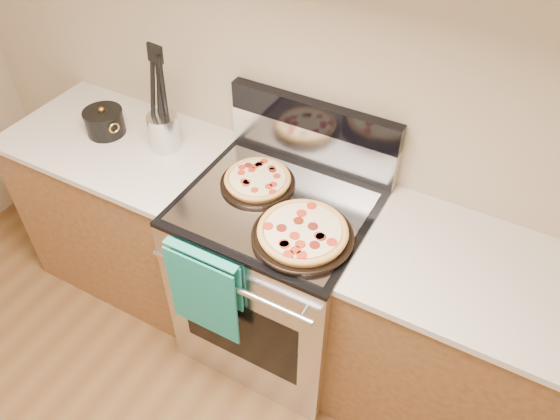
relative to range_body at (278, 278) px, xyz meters
The scene contains 17 objects.
wall_back 0.97m from the range_body, 90.00° to the left, with size 4.00×4.00×0.00m, color tan.
range_body is the anchor object (origin of this frame).
oven_window 0.34m from the range_body, 90.00° to the right, with size 0.56×0.01×0.40m, color black.
cooktop 0.46m from the range_body, ahead, with size 0.76×0.68×0.02m, color black.
backsplash_lower 0.64m from the range_body, 90.00° to the left, with size 0.76×0.06×0.18m, color silver.
backsplash_upper 0.77m from the range_body, 90.00° to the left, with size 0.76×0.06×0.12m, color black.
oven_handle 0.51m from the range_body, 90.00° to the right, with size 0.03×0.03×0.70m, color silver.
dish_towel 0.47m from the range_body, 107.74° to the right, with size 0.32×0.05×0.42m, color #1B8775, non-canonical shape.
foil_sheet 0.47m from the range_body, 90.00° to the right, with size 0.70×0.55×0.01m, color gray.
cabinet_left 0.88m from the range_body, behind, with size 1.00×0.62×0.88m, color brown.
countertop_left 0.99m from the range_body, behind, with size 1.02×0.64×0.03m, color beige.
cabinet_right 0.88m from the range_body, ahead, with size 1.00×0.62×0.88m, color brown.
countertop_right 0.99m from the range_body, ahead, with size 1.02×0.64×0.03m, color beige.
pepperoni_pizza_back 0.52m from the range_body, 156.00° to the left, with size 0.31×0.31×0.04m, color #C4823C, non-canonical shape.
pepperoni_pizza_front 0.55m from the range_body, 35.84° to the right, with size 0.38×0.38×0.05m, color #C4823C, non-canonical shape.
utensil_crock 0.84m from the range_body, behind, with size 0.14×0.14×0.17m, color silver.
saucepan 1.08m from the range_body, behind, with size 0.18×0.18×0.11m, color black.
Camera 1 is at (0.79, 0.24, 2.41)m, focal length 35.00 mm.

